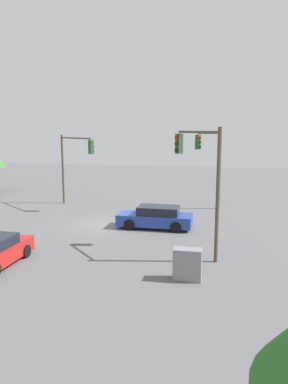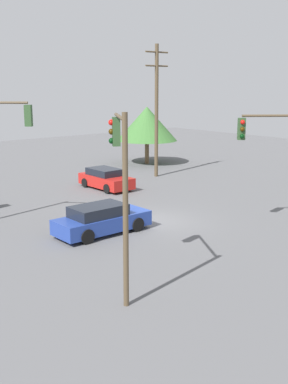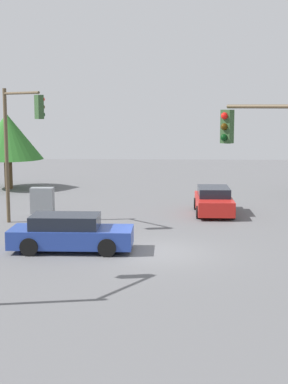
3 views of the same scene
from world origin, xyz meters
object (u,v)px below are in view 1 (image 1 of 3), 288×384
Objects in this scene: traffic_signal_main at (74,157)px; traffic_signal_cross at (201,170)px; sedan_blue at (156,217)px; traffic_signal_aux at (212,157)px; electrical_cabinet at (187,264)px.

traffic_signal_main is 0.91× the size of traffic_signal_cross.
sedan_blue is 0.76× the size of traffic_signal_aux.
electrical_cabinet is at bearing -160.69° from sedan_blue.
traffic_signal_aux is at bearing -45.55° from traffic_signal_cross.
traffic_signal_cross is 10.57m from traffic_signal_aux.
sedan_blue is at bearing 2.53° from traffic_signal_main.
sedan_blue is 6.74m from traffic_signal_cross.
traffic_signal_aux is (0.18, 10.57, -0.11)m from traffic_signal_cross.
sedan_blue is 8.52m from electrical_cabinet.
traffic_signal_aux reaches higher than traffic_signal_main.
electrical_cabinet is at bearing -14.65° from traffic_signal_main.
electrical_cabinet is (10.53, -13.35, -3.40)m from traffic_signal_main.
sedan_blue is 0.81× the size of traffic_signal_main.
traffic_signal_cross reaches higher than traffic_signal_aux.
traffic_signal_aux reaches higher than electrical_cabinet.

